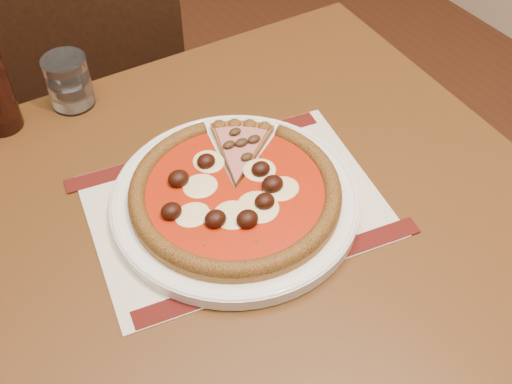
% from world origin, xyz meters
% --- Properties ---
extents(table, '(0.85, 0.85, 0.75)m').
position_xyz_m(table, '(0.84, 0.31, 0.65)').
color(table, '#593315').
rests_on(table, ground).
extents(chair_far, '(0.55, 0.55, 0.89)m').
position_xyz_m(chair_far, '(0.83, 1.00, 0.51)').
color(chair_far, black).
rests_on(chair_far, ground).
extents(placemat, '(0.44, 0.35, 0.00)m').
position_xyz_m(placemat, '(0.81, 0.34, 0.75)').
color(placemat, silver).
rests_on(placemat, table).
extents(plate, '(0.34, 0.34, 0.02)m').
position_xyz_m(plate, '(0.81, 0.34, 0.76)').
color(plate, white).
rests_on(plate, placemat).
extents(pizza, '(0.29, 0.29, 0.04)m').
position_xyz_m(pizza, '(0.81, 0.34, 0.78)').
color(pizza, olive).
rests_on(pizza, plate).
extents(ham_slice, '(0.11, 0.13, 0.02)m').
position_xyz_m(ham_slice, '(0.88, 0.42, 0.78)').
color(ham_slice, olive).
rests_on(ham_slice, plate).
extents(water_glass, '(0.09, 0.09, 0.08)m').
position_xyz_m(water_glass, '(0.72, 0.68, 0.79)').
color(water_glass, white).
rests_on(water_glass, table).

